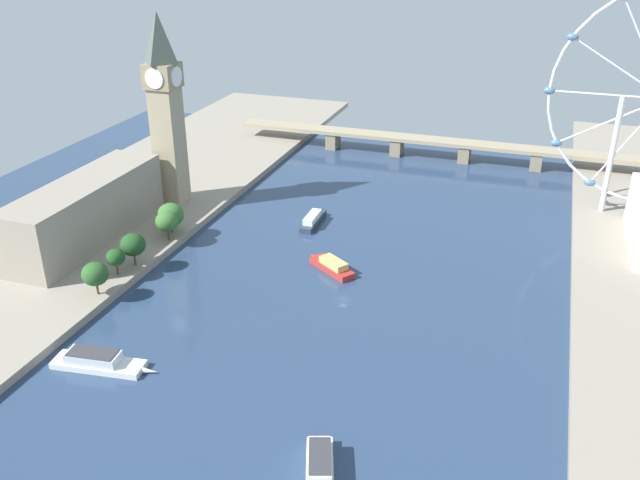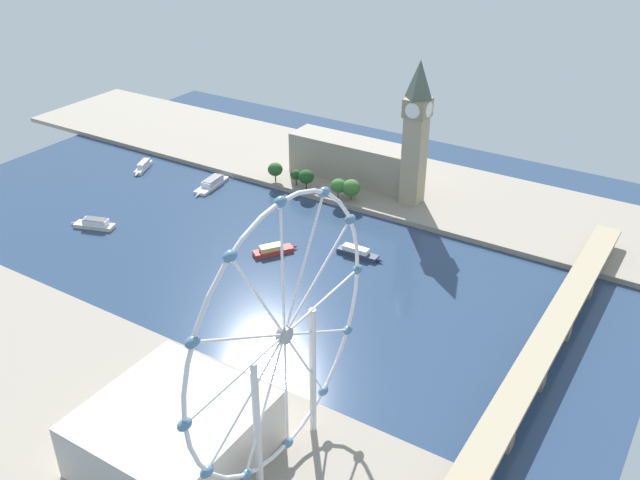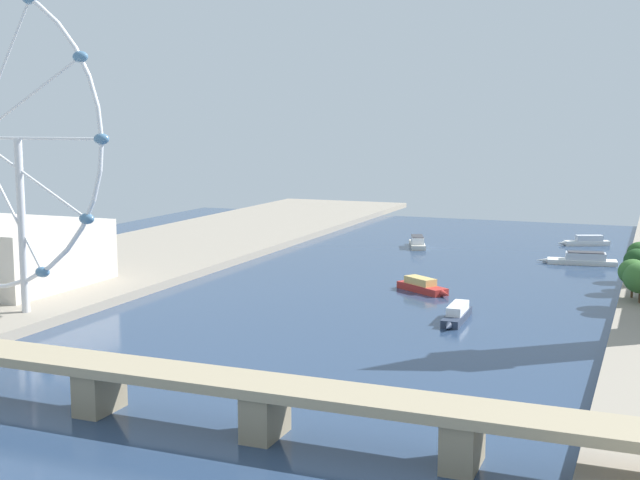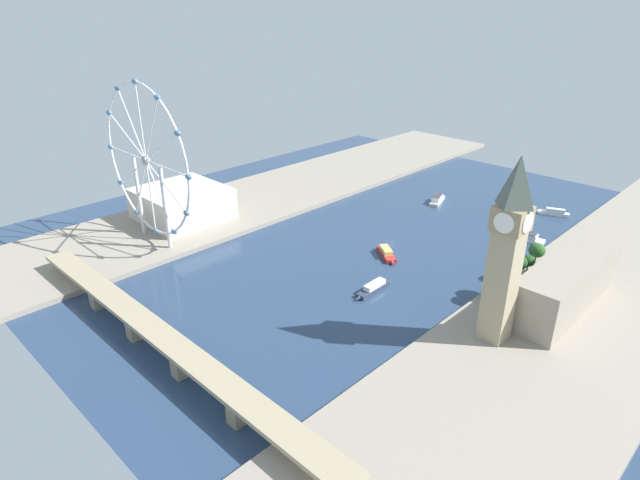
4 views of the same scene
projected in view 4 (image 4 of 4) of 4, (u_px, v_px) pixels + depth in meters
The scene contains 14 objects.
ground_plane at pixel (392, 242), 340.53m from camera, with size 412.66×412.66×0.00m, color navy.
riverbank_left at pixel (587, 310), 262.67m from camera, with size 90.00×520.00×3.00m, color gray.
riverbank_right at pixel (269, 195), 417.15m from camera, with size 90.00×520.00×3.00m, color gray.
clock_tower at pixel (507, 250), 221.08m from camera, with size 14.12×14.12×84.55m.
parliament_block at pixel (566, 285), 257.87m from camera, with size 22.00×80.14×24.88m, color gray.
tree_row_embankment at pixel (512, 269), 281.90m from camera, with size 12.79×63.99×12.91m.
ferris_wheel at pixel (146, 162), 314.46m from camera, with size 95.67×3.20×99.05m.
riverside_hall at pixel (182, 203), 365.10m from camera, with size 54.41×53.57×21.38m, color beige.
river_bridge at pixel (160, 338), 229.53m from camera, with size 224.66×12.29×11.00m.
tour_boat_0 at pixel (373, 288), 281.38m from camera, with size 5.76×26.61×4.99m.
tour_boat_1 at pixel (437, 199), 405.38m from camera, with size 13.65×26.64×5.64m.
tour_boat_2 at pixel (387, 253), 320.20m from camera, with size 22.74×17.55×4.96m.
tour_boat_3 at pixel (522, 236), 343.04m from camera, with size 33.35×11.52×5.25m.
tour_boat_4 at pixel (553, 212), 381.55m from camera, with size 24.31×12.91×5.03m.
Camera 4 is at (-183.37, 253.44, 142.34)m, focal length 29.70 mm.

